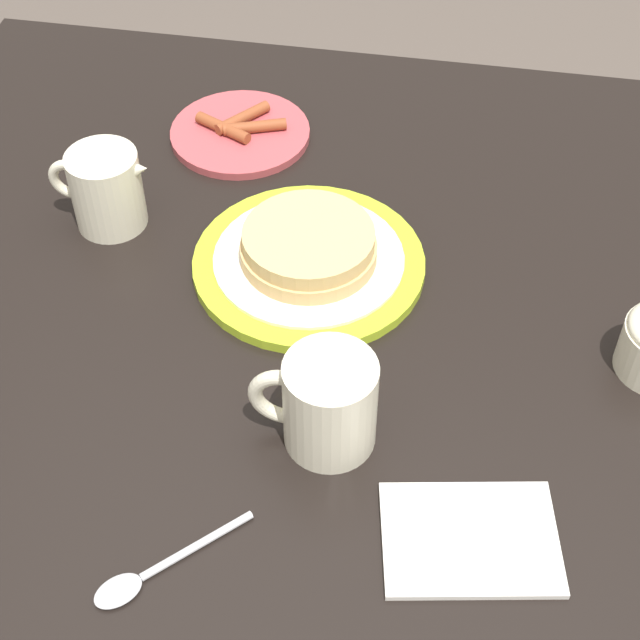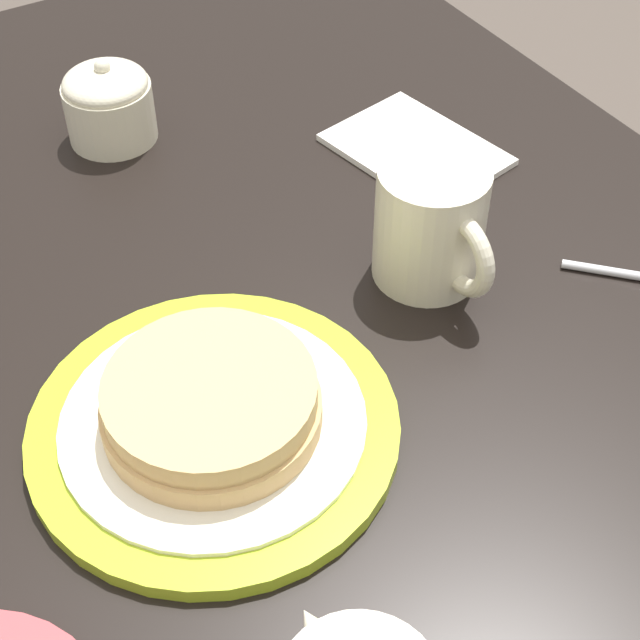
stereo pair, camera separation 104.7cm
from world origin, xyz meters
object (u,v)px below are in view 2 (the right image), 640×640
(pancake_plate, at_px, (213,416))
(coffee_mug, at_px, (431,224))
(napkin, at_px, (416,150))
(sugar_bowl, at_px, (108,103))

(pancake_plate, bearing_deg, coffee_mug, 105.02)
(coffee_mug, bearing_deg, pancake_plate, -74.98)
(pancake_plate, xyz_separation_m, coffee_mug, (-0.06, 0.21, 0.03))
(pancake_plate, distance_m, napkin, 0.35)
(pancake_plate, xyz_separation_m, sugar_bowl, (-0.35, 0.08, 0.02))
(coffee_mug, bearing_deg, sugar_bowl, -155.29)
(napkin, bearing_deg, coffee_mug, -32.10)
(napkin, bearing_deg, pancake_plate, -57.16)
(sugar_bowl, bearing_deg, coffee_mug, 24.71)
(coffee_mug, xyz_separation_m, napkin, (-0.13, 0.08, -0.05))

